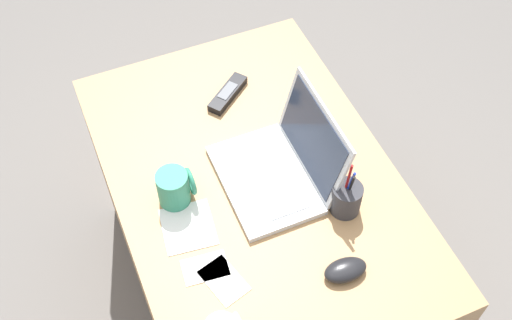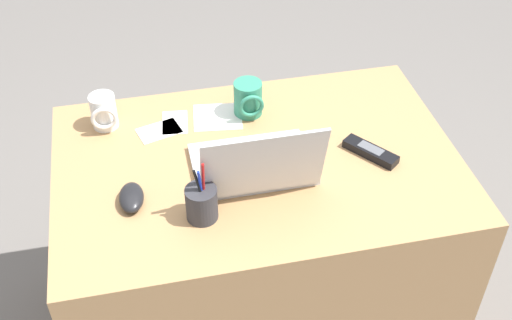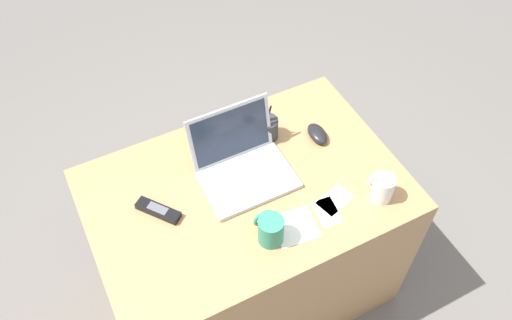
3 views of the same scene
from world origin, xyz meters
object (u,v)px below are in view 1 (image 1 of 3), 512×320
laptop (280,166)px  cordless_phone (228,94)px  pen_holder (346,198)px  computer_mouse (345,270)px  coffee_mug_tall (175,188)px

laptop → cordless_phone: bearing=-176.1°
laptop → pen_holder: size_ratio=1.82×
laptop → cordless_phone: (-0.33, -0.02, -0.03)m
computer_mouse → laptop: bearing=-172.1°
pen_holder → cordless_phone: bearing=-164.5°
cordless_phone → laptop: bearing=3.9°
cordless_phone → pen_holder: bearing=15.5°
computer_mouse → pen_holder: 0.19m
cordless_phone → coffee_mug_tall: bearing=-41.8°
cordless_phone → pen_holder: 0.51m
laptop → coffee_mug_tall: 0.29m
laptop → coffee_mug_tall: (-0.04, -0.28, 0.01)m
laptop → coffee_mug_tall: size_ratio=3.04×
computer_mouse → cordless_phone: bearing=-172.4°
computer_mouse → coffee_mug_tall: coffee_mug_tall is taller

